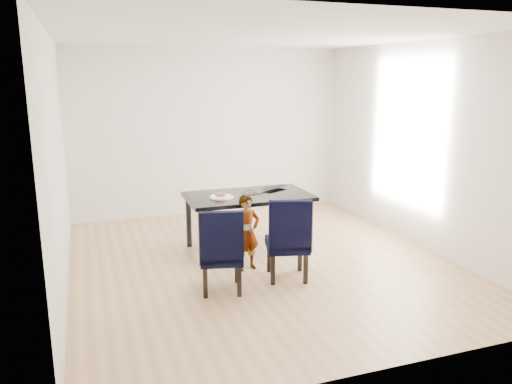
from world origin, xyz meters
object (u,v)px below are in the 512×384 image
object	(u,v)px
child	(247,233)
plate	(222,197)
chair_right	(287,237)
laptop	(272,187)
chair_left	(221,249)
dining_table	(248,222)

from	to	relation	value
child	plate	xyz separation A→B (m)	(-0.14, 0.60, 0.31)
chair_right	laptop	bearing A→B (deg)	91.35
chair_right	plate	xyz separation A→B (m)	(-0.49, 0.99, 0.28)
chair_left	plate	world-z (taller)	chair_left
plate	chair_left	bearing A→B (deg)	-105.86
child	laptop	xyz separation A→B (m)	(0.65, 0.90, 0.31)
dining_table	chair_left	distance (m)	1.32
chair_right	child	xyz separation A→B (m)	(-0.35, 0.39, -0.03)
laptop	plate	bearing A→B (deg)	-6.71
dining_table	plate	xyz separation A→B (m)	(-0.37, -0.05, 0.38)
dining_table	chair_left	world-z (taller)	chair_left
chair_right	laptop	distance (m)	1.36
child	plate	distance (m)	0.69
chair_left	plate	distance (m)	1.16
laptop	chair_right	bearing A→B (deg)	49.48
chair_right	dining_table	bearing A→B (deg)	110.87
dining_table	chair_left	size ratio (longest dim) A/B	1.73
dining_table	chair_right	distance (m)	1.06
dining_table	chair_right	xyz separation A→B (m)	(0.11, -1.04, 0.10)
chair_right	chair_left	bearing A→B (deg)	-159.23
chair_left	laptop	size ratio (longest dim) A/B	2.49
chair_left	child	size ratio (longest dim) A/B	1.02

